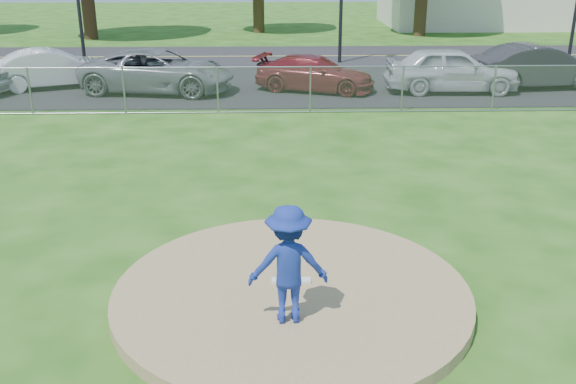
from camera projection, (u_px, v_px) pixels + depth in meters
name	position (u px, v px, depth m)	size (l,w,h in m)	color
ground	(281.00, 129.00, 19.13)	(120.00, 120.00, 0.00)	#204F11
pitchers_mound	(292.00, 294.00, 9.74)	(5.40, 5.40, 0.20)	#967C52
pitching_rubber	(291.00, 280.00, 9.89)	(0.60, 0.15, 0.04)	white
chain_link_fence	(279.00, 90.00, 20.73)	(40.00, 0.06, 1.50)	gray
parking_lot	(278.00, 86.00, 25.20)	(50.00, 8.00, 0.01)	black
street	(276.00, 56.00, 32.22)	(60.00, 7.00, 0.01)	#232326
pitcher	(288.00, 265.00, 8.60)	(1.09, 0.63, 1.68)	navy
traffic_cone	(131.00, 83.00, 23.95)	(0.33, 0.33, 0.64)	#FF410D
parked_car_white	(52.00, 68.00, 24.60)	(1.55, 4.44, 1.46)	silver
parked_car_gray	(158.00, 71.00, 23.79)	(2.58, 5.61, 1.56)	slate
parked_car_darkred	(315.00, 73.00, 24.04)	(1.82, 4.49, 1.30)	maroon
parked_car_pearl	(451.00, 69.00, 23.81)	(1.97, 4.89, 1.67)	silver
parked_car_charcoal	(538.00, 66.00, 24.51)	(1.74, 5.00, 1.65)	#2A2A2D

